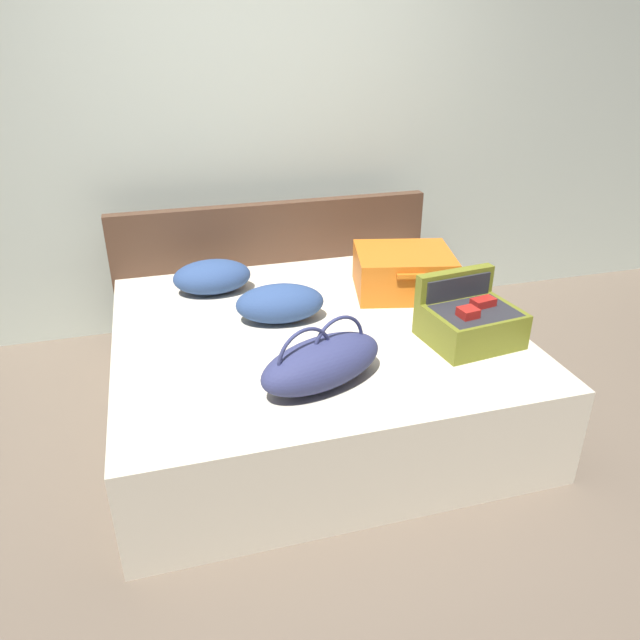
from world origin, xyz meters
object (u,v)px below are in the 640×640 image
hard_case_large (403,271)px  duffel_bag (322,362)px  bed (313,368)px  pillow_center_head (280,303)px  hard_case_medium (470,320)px  pillow_near_headboard (212,277)px

hard_case_large → duffel_bag: (-0.71, -0.82, -0.01)m
bed → pillow_center_head: pillow_center_head is taller
hard_case_large → pillow_center_head: 0.77m
bed → hard_case_large: size_ratio=3.16×
hard_case_large → bed: bearing=-141.4°
hard_case_medium → pillow_near_headboard: 1.44m
bed → pillow_near_headboard: (-0.43, 0.57, 0.34)m
duffel_bag → hard_case_medium: bearing=13.2°
hard_case_large → duffel_bag: size_ratio=0.96×
duffel_bag → pillow_near_headboard: bearing=106.6°
hard_case_large → hard_case_medium: size_ratio=1.36×
duffel_bag → pillow_center_head: 0.64m
bed → hard_case_medium: hard_case_medium is taller
hard_case_medium → hard_case_large: bearing=89.8°
hard_case_large → duffel_bag: 1.08m
duffel_bag → pillow_center_head: duffel_bag is taller
bed → hard_case_large: (0.61, 0.29, 0.37)m
pillow_near_headboard → hard_case_large: bearing=-15.0°
bed → hard_case_large: hard_case_large is taller
bed → hard_case_medium: bearing=-26.9°
pillow_near_headboard → hard_case_medium: bearing=-39.4°
bed → pillow_center_head: (-0.14, 0.11, 0.34)m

